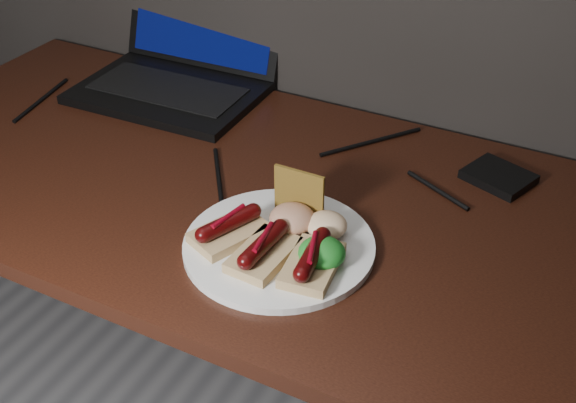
{
  "coord_description": "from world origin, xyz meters",
  "views": [
    {
      "loc": [
        0.6,
        0.49,
        1.44
      ],
      "look_at": [
        0.19,
        1.28,
        0.82
      ],
      "focal_mm": 45.0,
      "sensor_mm": 36.0,
      "label": 1
    }
  ],
  "objects": [
    {
      "name": "crispbread",
      "position": [
        0.18,
        1.33,
        0.8
      ],
      "size": [
        0.09,
        0.01,
        0.08
      ],
      "primitive_type": "cube",
      "color": "olive",
      "rests_on": "plate"
    },
    {
      "name": "bread_sausage_left",
      "position": [
        0.11,
        1.23,
        0.78
      ],
      "size": [
        0.11,
        0.13,
        0.04
      ],
      "color": "#DBB280",
      "rests_on": "plate"
    },
    {
      "name": "laptop",
      "position": [
        -0.27,
        1.66,
        0.8
      ],
      "size": [
        0.39,
        0.35,
        0.25
      ],
      "color": "black",
      "rests_on": "desk"
    },
    {
      "name": "coleslaw_mound",
      "position": [
        0.24,
        1.31,
        0.78
      ],
      "size": [
        0.06,
        0.06,
        0.04
      ],
      "primitive_type": "ellipsoid",
      "color": "white",
      "rests_on": "plate"
    },
    {
      "name": "bread_sausage_right",
      "position": [
        0.26,
        1.22,
        0.78
      ],
      "size": [
        0.08,
        0.12,
        0.04
      ],
      "color": "#DBB280",
      "rests_on": "plate"
    },
    {
      "name": "salad_greens",
      "position": [
        0.27,
        1.24,
        0.78
      ],
      "size": [
        0.07,
        0.07,
        0.04
      ],
      "primitive_type": "ellipsoid",
      "color": "#13611B",
      "rests_on": "plate"
    },
    {
      "name": "hard_drive",
      "position": [
        0.44,
        1.6,
        0.76
      ],
      "size": [
        0.13,
        0.12,
        0.02
      ],
      "primitive_type": "cube",
      "rotation": [
        0.0,
        0.0,
        -0.34
      ],
      "color": "black",
      "rests_on": "desk"
    },
    {
      "name": "plate",
      "position": [
        0.19,
        1.25,
        0.76
      ],
      "size": [
        0.35,
        0.35,
        0.01
      ],
      "primitive_type": "cylinder",
      "rotation": [
        0.0,
        0.0,
        -0.21
      ],
      "color": "white",
      "rests_on": "desk"
    },
    {
      "name": "salsa_mound",
      "position": [
        0.19,
        1.29,
        0.78
      ],
      "size": [
        0.07,
        0.07,
        0.04
      ],
      "primitive_type": "ellipsoid",
      "color": "maroon",
      "rests_on": "plate"
    },
    {
      "name": "desk_cables",
      "position": [
        -0.01,
        1.5,
        0.75
      ],
      "size": [
        0.93,
        0.4,
        0.01
      ],
      "color": "black",
      "rests_on": "desk"
    },
    {
      "name": "bread_sausage_center",
      "position": [
        0.19,
        1.21,
        0.78
      ],
      "size": [
        0.08,
        0.12,
        0.04
      ],
      "color": "#DBB280",
      "rests_on": "plate"
    },
    {
      "name": "desk",
      "position": [
        0.0,
        1.38,
        0.66
      ],
      "size": [
        1.4,
        0.7,
        0.75
      ],
      "color": "#36170D",
      "rests_on": "ground"
    }
  ]
}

